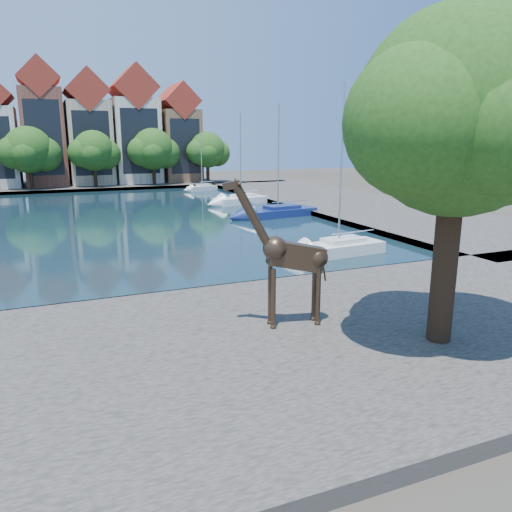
# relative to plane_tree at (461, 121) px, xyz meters

# --- Properties ---
(ground) EXTENTS (160.00, 160.00, 0.00)m
(ground) POSITION_rel_plane_tree_xyz_m (-7.62, 9.01, -7.67)
(ground) COLOR #38332B
(ground) RESTS_ON ground
(water_basin) EXTENTS (38.00, 50.00, 0.08)m
(water_basin) POSITION_rel_plane_tree_xyz_m (-7.62, 33.01, -7.63)
(water_basin) COLOR black
(water_basin) RESTS_ON ground
(near_quay) EXTENTS (50.00, 14.00, 0.50)m
(near_quay) POSITION_rel_plane_tree_xyz_m (-7.62, 2.01, -7.42)
(near_quay) COLOR #524D47
(near_quay) RESTS_ON ground
(far_quay) EXTENTS (60.00, 16.00, 0.50)m
(far_quay) POSITION_rel_plane_tree_xyz_m (-7.62, 65.01, -7.42)
(far_quay) COLOR #524D47
(far_quay) RESTS_ON ground
(right_quay) EXTENTS (14.00, 52.00, 0.50)m
(right_quay) POSITION_rel_plane_tree_xyz_m (17.38, 33.01, -7.42)
(right_quay) COLOR #524D47
(right_quay) RESTS_ON ground
(plane_tree) EXTENTS (8.32, 6.40, 10.62)m
(plane_tree) POSITION_rel_plane_tree_xyz_m (0.00, 0.00, 0.00)
(plane_tree) COLOR #332114
(plane_tree) RESTS_ON near_quay
(townhouse_center) EXTENTS (5.44, 9.18, 16.93)m
(townhouse_center) POSITION_rel_plane_tree_xyz_m (-11.62, 64.99, 0.69)
(townhouse_center) COLOR brown
(townhouse_center) RESTS_ON far_quay
(townhouse_east_inner) EXTENTS (5.94, 9.18, 15.79)m
(townhouse_east_inner) POSITION_rel_plane_tree_xyz_m (-5.62, 64.99, 0.06)
(townhouse_east_inner) COLOR tan
(townhouse_east_inner) RESTS_ON far_quay
(townhouse_east_mid) EXTENTS (6.43, 9.18, 16.65)m
(townhouse_east_mid) POSITION_rel_plane_tree_xyz_m (0.88, 64.99, 0.43)
(townhouse_east_mid) COLOR beige
(townhouse_east_mid) RESTS_ON far_quay
(townhouse_east_end) EXTENTS (5.44, 9.18, 14.43)m
(townhouse_east_end) POSITION_rel_plane_tree_xyz_m (7.38, 64.99, -0.56)
(townhouse_east_end) COLOR brown
(townhouse_east_end) RESTS_ON far_quay
(far_tree_mid_west) EXTENTS (7.80, 6.00, 8.00)m
(far_tree_mid_west) POSITION_rel_plane_tree_xyz_m (-13.51, 59.50, -2.38)
(far_tree_mid_west) COLOR #332114
(far_tree_mid_west) RESTS_ON far_quay
(far_tree_mid_east) EXTENTS (7.02, 5.40, 7.52)m
(far_tree_mid_east) POSITION_rel_plane_tree_xyz_m (-5.52, 59.50, -2.54)
(far_tree_mid_east) COLOR #332114
(far_tree_mid_east) RESTS_ON far_quay
(far_tree_east) EXTENTS (7.54, 5.80, 7.84)m
(far_tree_east) POSITION_rel_plane_tree_xyz_m (2.49, 59.50, -2.43)
(far_tree_east) COLOR #332114
(far_tree_east) RESTS_ON far_quay
(far_tree_far_east) EXTENTS (6.76, 5.20, 7.36)m
(far_tree_far_east) POSITION_rel_plane_tree_xyz_m (10.48, 59.50, -2.60)
(far_tree_far_east) COLOR #332114
(far_tree_far_east) RESTS_ON far_quay
(giraffe_statue) EXTENTS (3.70, 1.01, 5.29)m
(giraffe_statue) POSITION_rel_plane_tree_xyz_m (-4.24, 3.21, -4.57)
(giraffe_statue) COLOR #37281B
(giraffe_statue) RESTS_ON near_quay
(sailboat_right_a) EXTENTS (6.04, 2.60, 10.17)m
(sailboat_right_a) POSITION_rel_plane_tree_xyz_m (4.38, 13.59, -7.04)
(sailboat_right_a) COLOR silver
(sailboat_right_a) RESTS_ON water_basin
(sailboat_right_b) EXTENTS (7.39, 3.48, 9.89)m
(sailboat_right_b) POSITION_rel_plane_tree_xyz_m (7.38, 28.70, -7.07)
(sailboat_right_b) COLOR navy
(sailboat_right_b) RESTS_ON water_basin
(sailboat_right_c) EXTENTS (6.34, 3.58, 9.50)m
(sailboat_right_c) POSITION_rel_plane_tree_xyz_m (7.38, 38.12, -7.04)
(sailboat_right_c) COLOR white
(sailboat_right_c) RESTS_ON water_basin
(sailboat_right_d) EXTENTS (4.32, 2.58, 7.43)m
(sailboat_right_d) POSITION_rel_plane_tree_xyz_m (7.38, 52.61, -7.10)
(sailboat_right_d) COLOR silver
(sailboat_right_d) RESTS_ON water_basin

